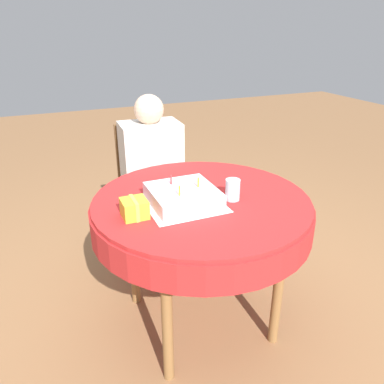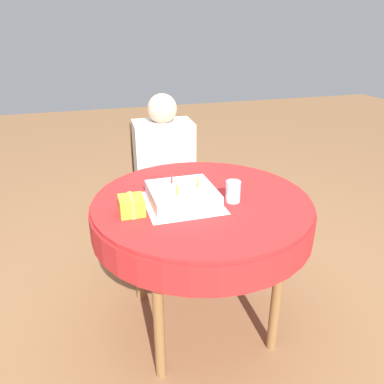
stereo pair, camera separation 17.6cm
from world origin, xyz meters
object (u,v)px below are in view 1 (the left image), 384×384
at_px(person, 152,164).
at_px(gift_box, 134,208).
at_px(drinking_glass, 233,190).
at_px(chair, 150,185).
at_px(birthday_cake, 183,196).

xyz_separation_m(person, gift_box, (-0.33, -0.81, 0.11)).
bearing_deg(gift_box, drinking_glass, -1.23).
height_order(chair, drinking_glass, chair).
distance_m(chair, drinking_glass, 0.98).
relative_size(chair, drinking_glass, 8.92).
xyz_separation_m(birthday_cake, drinking_glass, (0.23, -0.05, 0.01)).
xyz_separation_m(birthday_cake, gift_box, (-0.24, -0.04, 0.00)).
xyz_separation_m(person, drinking_glass, (0.15, -0.82, 0.12)).
bearing_deg(drinking_glass, person, 100.22).
bearing_deg(drinking_glass, gift_box, 178.77).
distance_m(chair, birthday_cake, 0.92).
xyz_separation_m(chair, drinking_glass, (0.14, -0.92, 0.31)).
height_order(person, birthday_cake, person).
relative_size(birthday_cake, gift_box, 2.62).
distance_m(person, drinking_glass, 0.84).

